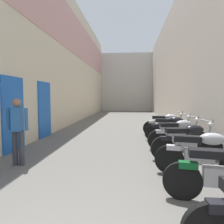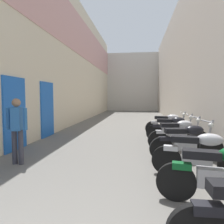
{
  "view_description": "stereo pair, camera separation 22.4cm",
  "coord_description": "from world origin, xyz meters",
  "px_view_note": "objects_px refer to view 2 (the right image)",
  "views": [
    {
      "loc": [
        0.56,
        -0.13,
        1.6
      ],
      "look_at": [
        -0.01,
        5.96,
        1.16
      ],
      "focal_mm": 33.01,
      "sensor_mm": 36.0,
      "label": 1
    },
    {
      "loc": [
        0.78,
        -0.11,
        1.6
      ],
      "look_at": [
        -0.01,
        5.96,
        1.16
      ],
      "focal_mm": 33.01,
      "sensor_mm": 36.0,
      "label": 2
    }
  ],
  "objects_px": {
    "motorcycle_seventh": "(173,128)",
    "motorcycle_eighth": "(168,124)",
    "motorcycle_third": "(222,174)",
    "motorcycle_fourth": "(200,153)",
    "motorcycle_fifth": "(187,141)",
    "motorcycle_sixth": "(179,134)",
    "pedestrian_mid_alley": "(17,126)"
  },
  "relations": [
    {
      "from": "motorcycle_fifth",
      "to": "pedestrian_mid_alley",
      "type": "xyz_separation_m",
      "value": [
        -4.06,
        -0.79,
        0.42
      ]
    },
    {
      "from": "motorcycle_fifth",
      "to": "motorcycle_seventh",
      "type": "relative_size",
      "value": 1.0
    },
    {
      "from": "motorcycle_fifth",
      "to": "motorcycle_third",
      "type": "bearing_deg",
      "value": -90.0
    },
    {
      "from": "motorcycle_sixth",
      "to": "pedestrian_mid_alley",
      "type": "relative_size",
      "value": 1.17
    },
    {
      "from": "motorcycle_fourth",
      "to": "motorcycle_sixth",
      "type": "distance_m",
      "value": 2.18
    },
    {
      "from": "motorcycle_sixth",
      "to": "motorcycle_seventh",
      "type": "relative_size",
      "value": 1.0
    },
    {
      "from": "motorcycle_third",
      "to": "motorcycle_eighth",
      "type": "height_order",
      "value": "same"
    },
    {
      "from": "pedestrian_mid_alley",
      "to": "motorcycle_fifth",
      "type": "bearing_deg",
      "value": 11.07
    },
    {
      "from": "motorcycle_seventh",
      "to": "pedestrian_mid_alley",
      "type": "relative_size",
      "value": 1.17
    },
    {
      "from": "motorcycle_third",
      "to": "pedestrian_mid_alley",
      "type": "height_order",
      "value": "pedestrian_mid_alley"
    },
    {
      "from": "motorcycle_fourth",
      "to": "motorcycle_eighth",
      "type": "distance_m",
      "value": 4.38
    },
    {
      "from": "motorcycle_third",
      "to": "motorcycle_fifth",
      "type": "xyz_separation_m",
      "value": [
        0.0,
        2.21,
        0.0
      ]
    },
    {
      "from": "motorcycle_fourth",
      "to": "motorcycle_fifth",
      "type": "height_order",
      "value": "same"
    },
    {
      "from": "motorcycle_seventh",
      "to": "pedestrian_mid_alley",
      "type": "height_order",
      "value": "pedestrian_mid_alley"
    },
    {
      "from": "motorcycle_seventh",
      "to": "motorcycle_fourth",
      "type": "bearing_deg",
      "value": -90.0
    },
    {
      "from": "motorcycle_seventh",
      "to": "motorcycle_sixth",
      "type": "bearing_deg",
      "value": -90.0
    },
    {
      "from": "motorcycle_third",
      "to": "motorcycle_fifth",
      "type": "bearing_deg",
      "value": 90.0
    },
    {
      "from": "motorcycle_seventh",
      "to": "motorcycle_third",
      "type": "bearing_deg",
      "value": -90.0
    },
    {
      "from": "motorcycle_fourth",
      "to": "pedestrian_mid_alley",
      "type": "height_order",
      "value": "pedestrian_mid_alley"
    },
    {
      "from": "motorcycle_fourth",
      "to": "motorcycle_fifth",
      "type": "relative_size",
      "value": 0.99
    },
    {
      "from": "motorcycle_fourth",
      "to": "motorcycle_fifth",
      "type": "xyz_separation_m",
      "value": [
        0.0,
        1.12,
        0.0
      ]
    },
    {
      "from": "motorcycle_seventh",
      "to": "motorcycle_eighth",
      "type": "xyz_separation_m",
      "value": [
        0.0,
        1.1,
        0.0
      ]
    },
    {
      "from": "pedestrian_mid_alley",
      "to": "motorcycle_sixth",
      "type": "bearing_deg",
      "value": 24.59
    },
    {
      "from": "motorcycle_third",
      "to": "motorcycle_sixth",
      "type": "distance_m",
      "value": 3.28
    },
    {
      "from": "motorcycle_fifth",
      "to": "motorcycle_eighth",
      "type": "bearing_deg",
      "value": 90.0
    },
    {
      "from": "motorcycle_fifth",
      "to": "motorcycle_sixth",
      "type": "xyz_separation_m",
      "value": [
        -0.0,
        1.06,
        0.0
      ]
    },
    {
      "from": "motorcycle_third",
      "to": "pedestrian_mid_alley",
      "type": "bearing_deg",
      "value": 160.71
    },
    {
      "from": "motorcycle_sixth",
      "to": "motorcycle_eighth",
      "type": "bearing_deg",
      "value": 90.0
    },
    {
      "from": "motorcycle_fourth",
      "to": "motorcycle_sixth",
      "type": "relative_size",
      "value": 1.0
    },
    {
      "from": "motorcycle_fourth",
      "to": "motorcycle_eighth",
      "type": "height_order",
      "value": "same"
    },
    {
      "from": "motorcycle_fifth",
      "to": "pedestrian_mid_alley",
      "type": "distance_m",
      "value": 4.16
    },
    {
      "from": "motorcycle_third",
      "to": "motorcycle_fourth",
      "type": "distance_m",
      "value": 1.1
    }
  ]
}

